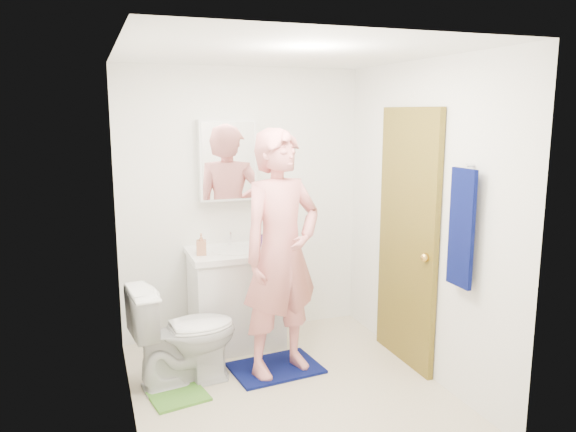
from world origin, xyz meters
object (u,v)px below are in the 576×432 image
(towel, at_px, (462,228))
(soap_dispenser, at_px, (201,244))
(medicine_cabinet, at_px, (227,160))
(vanity_cabinet, at_px, (236,300))
(man, at_px, (281,254))
(toilet, at_px, (184,333))
(toothbrush_cup, at_px, (258,241))

(towel, height_order, soap_dispenser, towel)
(towel, bearing_deg, medicine_cabinet, 124.61)
(vanity_cabinet, relative_size, medicine_cabinet, 1.14)
(medicine_cabinet, xyz_separation_m, soap_dispenser, (-0.30, -0.29, -0.66))
(vanity_cabinet, bearing_deg, man, -73.52)
(medicine_cabinet, distance_m, man, 1.10)
(soap_dispenser, distance_m, man, 0.77)
(toilet, bearing_deg, vanity_cabinet, -50.51)
(vanity_cabinet, height_order, toothbrush_cup, toothbrush_cup)
(vanity_cabinet, xyz_separation_m, medicine_cabinet, (0.00, 0.22, 1.20))
(toilet, height_order, toothbrush_cup, toothbrush_cup)
(medicine_cabinet, bearing_deg, towel, -55.39)
(towel, distance_m, toilet, 2.13)
(towel, xyz_separation_m, toothbrush_cup, (-0.95, 1.55, -0.35))
(medicine_cabinet, xyz_separation_m, man, (0.19, -0.88, -0.64))
(vanity_cabinet, bearing_deg, toothbrush_cup, 15.99)
(soap_dispenser, height_order, man, man)
(toilet, bearing_deg, soap_dispenser, -32.48)
(vanity_cabinet, bearing_deg, towel, -51.53)
(toilet, xyz_separation_m, man, (0.74, -0.08, 0.57))
(toothbrush_cup, distance_m, man, 0.72)
(medicine_cabinet, xyz_separation_m, toilet, (-0.54, -0.80, -1.21))
(toilet, relative_size, toothbrush_cup, 6.42)
(vanity_cabinet, distance_m, soap_dispenser, 0.62)
(vanity_cabinet, distance_m, man, 0.88)
(vanity_cabinet, height_order, towel, towel)
(towel, bearing_deg, man, 139.85)
(toothbrush_cup, height_order, man, man)
(vanity_cabinet, distance_m, toothbrush_cup, 0.55)
(towel, bearing_deg, toilet, 152.13)
(medicine_cabinet, bearing_deg, vanity_cabinet, -90.00)
(medicine_cabinet, bearing_deg, man, -77.59)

